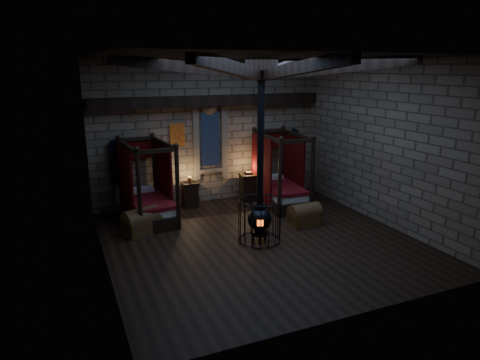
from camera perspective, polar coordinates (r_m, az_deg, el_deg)
name	(u,v)px	position (r m, az deg, el deg)	size (l,w,h in m)	color
room	(260,79)	(9.58, 2.62, 13.31)	(7.02, 7.02, 4.29)	black
bed_left	(148,201)	(11.68, -12.18, -2.80)	(1.24, 2.11, 2.12)	black
bed_right	(280,188)	(12.76, 5.32, -1.00)	(1.22, 2.11, 2.14)	black
trunk_left	(142,222)	(10.88, -12.94, -5.48)	(1.03, 0.83, 0.66)	brown
trunk_right	(305,215)	(11.27, 8.61, -4.68)	(0.83, 0.55, 0.59)	brown
nightstand_left	(190,194)	(12.62, -6.68, -1.90)	(0.49, 0.47, 0.91)	black
nightstand_right	(248,187)	(13.15, 1.12, -0.94)	(0.57, 0.55, 0.90)	black
stove	(260,216)	(10.01, 2.63, -4.87)	(1.01, 1.01, 4.05)	black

